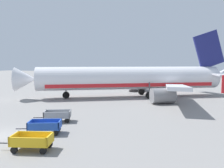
{
  "coord_description": "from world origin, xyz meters",
  "views": [
    {
      "loc": [
        14.08,
        -13.03,
        5.75
      ],
      "look_at": [
        3.34,
        15.52,
        2.8
      ],
      "focal_mm": 36.32,
      "sensor_mm": 36.0,
      "label": 1
    }
  ],
  "objects_px": {
    "baggage_cart_nearest": "(32,141)",
    "baggage_cart_third_in_row": "(57,116)",
    "airplane": "(137,79)",
    "baggage_cart_second_in_row": "(45,126)"
  },
  "relations": [
    {
      "from": "baggage_cart_nearest",
      "to": "baggage_cart_third_in_row",
      "type": "xyz_separation_m",
      "value": [
        -2.57,
        6.68,
        0.0
      ]
    },
    {
      "from": "baggage_cart_second_in_row",
      "to": "baggage_cart_third_in_row",
      "type": "distance_m",
      "value": 3.72
    },
    {
      "from": "baggage_cart_second_in_row",
      "to": "baggage_cart_nearest",
      "type": "bearing_deg",
      "value": -66.49
    },
    {
      "from": "baggage_cart_nearest",
      "to": "baggage_cart_third_in_row",
      "type": "distance_m",
      "value": 7.16
    },
    {
      "from": "baggage_cart_nearest",
      "to": "baggage_cart_third_in_row",
      "type": "height_order",
      "value": "same"
    },
    {
      "from": "baggage_cart_nearest",
      "to": "baggage_cart_third_in_row",
      "type": "relative_size",
      "value": 1.03
    },
    {
      "from": "baggage_cart_nearest",
      "to": "baggage_cart_second_in_row",
      "type": "distance_m",
      "value": 3.44
    },
    {
      "from": "airplane",
      "to": "baggage_cart_second_in_row",
      "type": "height_order",
      "value": "airplane"
    },
    {
      "from": "baggage_cart_nearest",
      "to": "baggage_cart_third_in_row",
      "type": "bearing_deg",
      "value": 111.01
    },
    {
      "from": "airplane",
      "to": "baggage_cart_nearest",
      "type": "relative_size",
      "value": 9.5
    }
  ]
}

